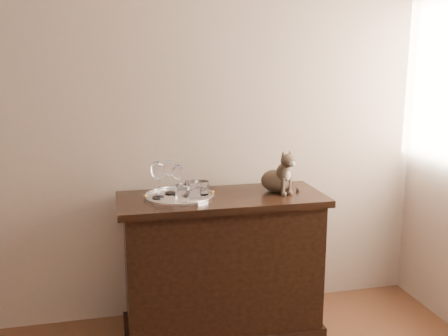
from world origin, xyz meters
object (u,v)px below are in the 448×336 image
Objects in this scene: wine_glass_a at (160,179)px; sideboard at (222,264)px; tray at (179,197)px; wine_glass_b at (170,177)px; tumbler_c at (203,188)px; tumbler_b at (183,193)px; cat at (277,170)px; wine_glass_c at (158,180)px; wine_glass_d at (178,180)px; tumbler_a at (193,190)px.

sideboard is at bearing -13.20° from wine_glass_a.
wine_glass_b reaches higher than tray.
tumbler_b is at bearing -140.27° from tumbler_c.
tray is at bearing 91.74° from tumbler_b.
wine_glass_b is at bearing 162.03° from sideboard.
tumbler_b is 0.60m from cat.
wine_glass_c reaches higher than sideboard.
tray is 0.10m from wine_glass_d.
wine_glass_b reaches higher than wine_glass_a.
tray is at bearing -54.69° from wine_glass_b.
cat is (0.45, -0.00, 0.08)m from tumbler_c.
sideboard is at bearing 18.89° from tumbler_b.
tray is at bearing 159.26° from cat.
wine_glass_a is at bearing 143.53° from tumbler_a.
wine_glass_d is 0.59m from cat.
tumbler_b is at bearing -56.60° from wine_glass_a.
cat is at bearing -2.79° from wine_glass_d.
sideboard is at bearing -2.54° from wine_glass_c.
tumbler_a is (0.11, -0.14, -0.05)m from wine_glass_b.
cat is at bearing -4.78° from wine_glass_a.
cat is (0.63, -0.07, 0.02)m from wine_glass_b.
cat reaches higher than tumbler_b.
wine_glass_b is at bearing 160.07° from tumbler_c.
wine_glass_b reaches higher than sideboard.
wine_glass_a is 1.84× the size of tumbler_a.
wine_glass_d is at bearing 125.75° from tumbler_a.
wine_glass_a is 2.02× the size of tumbler_b.
wine_glass_c is 0.27m from tumbler_c.
wine_glass_a reaches higher than tumbler_b.
wine_glass_a is at bearing 154.90° from cat.
tray is at bearing 179.84° from tumbler_c.
cat reaches higher than tumbler_c.
wine_glass_d reaches higher than tumbler_b.
tumbler_a is (0.07, -0.07, 0.05)m from tray.
wine_glass_c is 1.19× the size of wine_glass_d.
wine_glass_c is 0.71m from cat.
wine_glass_a is 0.20m from tumbler_b.
wine_glass_c is at bearing -134.95° from wine_glass_b.
sideboard is 0.49m from tray.
tray is 2.18× the size of wine_glass_a.
wine_glass_b is at bearing 105.83° from tumbler_b.
tray is 4.99× the size of tumbler_c.
wine_glass_d is at bearing 98.05° from tray.
wine_glass_a reaches higher than tumbler_c.
tray is at bearing 132.36° from tumbler_a.
cat reaches higher than tray.
wine_glass_c is (-0.12, -0.01, 0.11)m from tray.
cat is (0.71, 0.01, 0.02)m from wine_glass_c.
wine_glass_d reaches higher than tumbler_a.
tumbler_a is 0.53m from cat.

